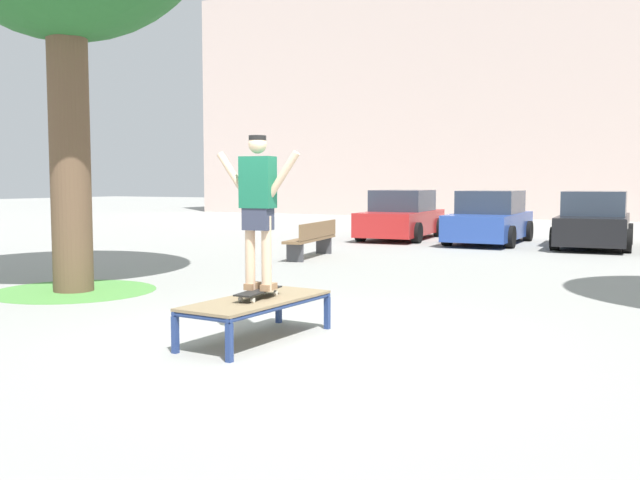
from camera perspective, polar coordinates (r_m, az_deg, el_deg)
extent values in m
plane|color=#999993|center=(8.06, -2.22, -7.79)|extent=(120.00, 120.00, 0.00)
cube|color=beige|center=(36.52, 22.00, 11.20)|extent=(43.66, 4.00, 12.22)
cube|color=navy|center=(8.82, -3.34, -5.44)|extent=(0.06, 0.06, 0.38)
cube|color=navy|center=(8.45, 0.58, -5.89)|extent=(0.06, 0.06, 0.38)
cube|color=navy|center=(7.41, -11.56, -7.47)|extent=(0.06, 0.06, 0.38)
cube|color=navy|center=(6.97, -7.30, -8.20)|extent=(0.06, 0.06, 0.38)
cylinder|color=navy|center=(8.06, -7.10, -4.88)|extent=(0.18, 1.90, 0.05)
cylinder|color=navy|center=(7.65, -2.98, -5.37)|extent=(0.18, 1.90, 0.05)
cylinder|color=navy|center=(8.59, -1.43, -4.25)|extent=(0.76, 0.10, 0.05)
cylinder|color=navy|center=(7.14, -9.52, -6.15)|extent=(0.76, 0.10, 0.05)
cube|color=#847051|center=(7.84, -5.10, -4.84)|extent=(0.89, 1.95, 0.03)
cube|color=black|center=(7.85, -4.96, -4.09)|extent=(0.28, 0.82, 0.02)
cylinder|color=silver|center=(8.14, -4.53, -4.18)|extent=(0.04, 0.06, 0.06)
cylinder|color=silver|center=(8.07, -3.58, -4.24)|extent=(0.04, 0.06, 0.06)
cylinder|color=silver|center=(7.65, -6.42, -4.76)|extent=(0.04, 0.06, 0.06)
cylinder|color=silver|center=(7.58, -5.42, -4.84)|extent=(0.04, 0.06, 0.06)
cylinder|color=beige|center=(7.84, -5.63, -1.03)|extent=(0.11, 0.11, 0.82)
cube|color=#99704C|center=(7.93, -5.44, -3.69)|extent=(0.12, 0.25, 0.07)
cylinder|color=beige|center=(7.75, -4.32, -1.08)|extent=(0.11, 0.11, 0.82)
cube|color=#99704C|center=(7.84, -4.14, -3.78)|extent=(0.12, 0.25, 0.07)
cube|color=#33384C|center=(7.77, -5.00, 1.69)|extent=(0.32, 0.23, 0.24)
cube|color=#196647|center=(7.76, -5.02, 4.64)|extent=(0.38, 0.25, 0.56)
cylinder|color=beige|center=(7.90, -6.97, 5.18)|extent=(0.40, 0.12, 0.52)
cylinder|color=beige|center=(7.63, -3.01, 5.23)|extent=(0.40, 0.12, 0.52)
sphere|color=beige|center=(7.77, -5.04, 7.67)|extent=(0.20, 0.20, 0.20)
cylinder|color=black|center=(7.77, -5.05, 8.18)|extent=(0.19, 0.19, 0.05)
cylinder|color=brown|center=(11.93, -19.46, 6.77)|extent=(0.62, 0.62, 4.46)
cylinder|color=#519342|center=(12.04, -19.17, -3.87)|extent=(2.58, 2.58, 0.01)
cube|color=red|center=(21.89, 6.54, 1.42)|extent=(2.02, 4.32, 0.70)
cube|color=#2D3847|center=(22.01, 6.67, 3.18)|extent=(1.72, 2.21, 0.64)
cylinder|color=black|center=(20.42, 7.78, 0.58)|extent=(0.27, 0.62, 0.60)
cylinder|color=black|center=(20.94, 3.29, 0.72)|extent=(0.27, 0.62, 0.60)
cylinder|color=black|center=(22.94, 9.50, 1.00)|extent=(0.27, 0.62, 0.60)
cylinder|color=black|center=(23.40, 5.45, 1.12)|extent=(0.27, 0.62, 0.60)
cube|color=#28479E|center=(20.77, 13.45, 1.14)|extent=(1.79, 4.24, 0.70)
cube|color=#2D3847|center=(20.88, 13.58, 3.00)|extent=(1.61, 2.13, 0.64)
cylinder|color=black|center=(19.33, 15.03, 0.24)|extent=(0.23, 0.60, 0.60)
cylinder|color=black|center=(19.73, 10.19, 0.41)|extent=(0.23, 0.60, 0.60)
cylinder|color=black|center=(21.89, 16.37, 0.71)|extent=(0.23, 0.60, 0.60)
cylinder|color=black|center=(22.24, 12.05, 0.85)|extent=(0.23, 0.60, 0.60)
cube|color=black|center=(20.32, 21.13, 0.88)|extent=(1.94, 4.29, 0.70)
cube|color=#2D3847|center=(20.44, 21.21, 2.78)|extent=(1.68, 2.19, 0.64)
cylinder|color=black|center=(19.01, 23.45, -0.06)|extent=(0.25, 0.61, 0.60)
cylinder|color=black|center=(19.11, 18.35, 0.11)|extent=(0.25, 0.61, 0.60)
cylinder|color=black|center=(21.61, 23.56, 0.46)|extent=(0.25, 0.61, 0.60)
cylinder|color=black|center=(21.69, 19.07, 0.60)|extent=(0.25, 0.61, 0.60)
cube|color=brown|center=(16.36, -0.80, 0.08)|extent=(0.77, 2.44, 0.06)
cube|color=brown|center=(16.28, -0.14, 0.83)|extent=(0.38, 2.38, 0.36)
cube|color=#424247|center=(15.49, -2.02, -1.04)|extent=(0.38, 0.13, 0.40)
cube|color=#424247|center=(17.28, 0.31, -0.44)|extent=(0.38, 0.13, 0.40)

